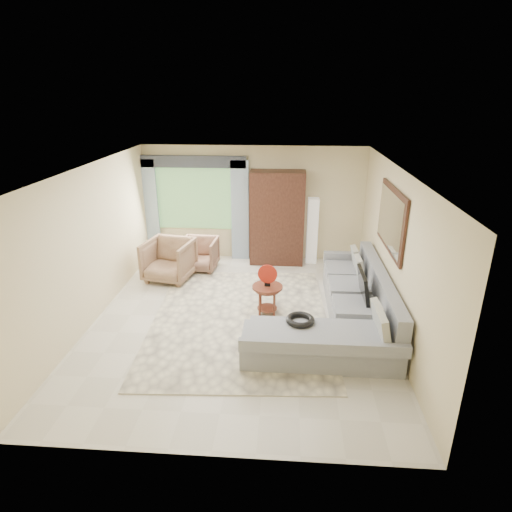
# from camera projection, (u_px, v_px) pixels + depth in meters

# --- Properties ---
(ground) EXTENTS (6.00, 6.00, 0.00)m
(ground) POSITION_uv_depth(u_px,v_px,m) (240.00, 319.00, 7.44)
(ground) COLOR silver
(ground) RESTS_ON ground
(area_rug) EXTENTS (3.20, 4.15, 0.02)m
(area_rug) POSITION_uv_depth(u_px,v_px,m) (241.00, 319.00, 7.43)
(area_rug) COLOR #F8ECC4
(area_rug) RESTS_ON ground
(sectional_sofa) EXTENTS (2.30, 3.46, 0.90)m
(sectional_sofa) POSITION_uv_depth(u_px,v_px,m) (346.00, 313.00, 7.05)
(sectional_sofa) COLOR gray
(sectional_sofa) RESTS_ON ground
(tv_screen) EXTENTS (0.14, 0.74, 0.48)m
(tv_screen) POSITION_uv_depth(u_px,v_px,m) (363.00, 285.00, 7.04)
(tv_screen) COLOR black
(tv_screen) RESTS_ON sectional_sofa
(garden_hose) EXTENTS (0.43, 0.43, 0.09)m
(garden_hose) POSITION_uv_depth(u_px,v_px,m) (300.00, 320.00, 6.33)
(garden_hose) COLOR black
(garden_hose) RESTS_ON sectional_sofa
(coffee_table) EXTENTS (0.54, 0.54, 0.54)m
(coffee_table) POSITION_uv_depth(u_px,v_px,m) (267.00, 299.00, 7.53)
(coffee_table) COLOR #542516
(coffee_table) RESTS_ON ground
(red_disc) EXTENTS (0.34, 0.06, 0.34)m
(red_disc) POSITION_uv_depth(u_px,v_px,m) (268.00, 274.00, 7.36)
(red_disc) COLOR #A91F10
(red_disc) RESTS_ON coffee_table
(armchair_left) EXTENTS (1.08, 1.10, 0.85)m
(armchair_left) POSITION_uv_depth(u_px,v_px,m) (169.00, 260.00, 8.87)
(armchair_left) COLOR #947551
(armchair_left) RESTS_ON ground
(armchair_right) EXTENTS (0.80, 0.82, 0.71)m
(armchair_right) POSITION_uv_depth(u_px,v_px,m) (199.00, 254.00, 9.40)
(armchair_right) COLOR brown
(armchair_right) RESTS_ON ground
(potted_plant) EXTENTS (0.51, 0.47, 0.50)m
(potted_plant) POSITION_uv_depth(u_px,v_px,m) (153.00, 254.00, 9.71)
(potted_plant) COLOR #999999
(potted_plant) RESTS_ON ground
(armoire) EXTENTS (1.20, 0.55, 2.10)m
(armoire) POSITION_uv_depth(u_px,v_px,m) (277.00, 218.00, 9.55)
(armoire) COLOR black
(armoire) RESTS_ON ground
(floor_lamp) EXTENTS (0.24, 0.24, 1.50)m
(floor_lamp) POSITION_uv_depth(u_px,v_px,m) (312.00, 231.00, 9.66)
(floor_lamp) COLOR silver
(floor_lamp) RESTS_ON ground
(window) EXTENTS (1.80, 0.04, 1.40)m
(window) POSITION_uv_depth(u_px,v_px,m) (195.00, 199.00, 9.79)
(window) COLOR #669E59
(window) RESTS_ON wall_back
(curtain_left) EXTENTS (0.40, 0.08, 2.30)m
(curtain_left) POSITION_uv_depth(u_px,v_px,m) (150.00, 209.00, 9.86)
(curtain_left) COLOR #9EB7CC
(curtain_left) RESTS_ON ground
(curtain_right) EXTENTS (0.40, 0.08, 2.30)m
(curtain_right) POSITION_uv_depth(u_px,v_px,m) (240.00, 211.00, 9.72)
(curtain_right) COLOR #9EB7CC
(curtain_right) RESTS_ON ground
(valance) EXTENTS (2.40, 0.12, 0.26)m
(valance) POSITION_uv_depth(u_px,v_px,m) (192.00, 162.00, 9.41)
(valance) COLOR #1E232D
(valance) RESTS_ON wall_back
(wall_mirror) EXTENTS (0.05, 1.70, 1.05)m
(wall_mirror) POSITION_uv_depth(u_px,v_px,m) (391.00, 220.00, 6.97)
(wall_mirror) COLOR black
(wall_mirror) RESTS_ON wall_right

